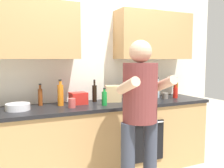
{
  "coord_description": "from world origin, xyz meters",
  "views": [
    {
      "loc": [
        -1.15,
        -2.76,
        1.44
      ],
      "look_at": [
        0.07,
        -0.1,
        1.15
      ],
      "focal_mm": 39.23,
      "sensor_mm": 36.0,
      "label": 1
    }
  ],
  "objects_px": {
    "cup_ceramic": "(72,103)",
    "knife_block": "(152,92)",
    "bottle_syrup": "(176,88)",
    "bottle_water": "(157,89)",
    "cup_tea": "(154,98)",
    "grocery_bag_crisps": "(78,98)",
    "bottle_juice": "(61,94)",
    "mixing_bowl": "(18,107)",
    "bottle_vinegar": "(40,96)",
    "grocery_bag_bread": "(113,94)",
    "cup_stoneware": "(165,96)",
    "bottle_soda": "(104,98)",
    "person_standing": "(140,109)",
    "bottle_hotsauce": "(175,92)",
    "bottle_soy": "(94,93)"
  },
  "relations": [
    {
      "from": "cup_tea",
      "to": "grocery_bag_bread",
      "type": "relative_size",
      "value": 0.41
    },
    {
      "from": "bottle_soda",
      "to": "bottle_soy",
      "type": "bearing_deg",
      "value": 92.98
    },
    {
      "from": "bottle_hotsauce",
      "to": "knife_block",
      "type": "distance_m",
      "value": 0.38
    },
    {
      "from": "bottle_syrup",
      "to": "knife_block",
      "type": "relative_size",
      "value": 1.04
    },
    {
      "from": "cup_tea",
      "to": "knife_block",
      "type": "relative_size",
      "value": 0.32
    },
    {
      "from": "bottle_juice",
      "to": "knife_block",
      "type": "height_order",
      "value": "bottle_juice"
    },
    {
      "from": "knife_block",
      "to": "bottle_vinegar",
      "type": "bearing_deg",
      "value": 172.9
    },
    {
      "from": "bottle_soy",
      "to": "grocery_bag_bread",
      "type": "height_order",
      "value": "bottle_soy"
    },
    {
      "from": "bottle_soda",
      "to": "mixing_bowl",
      "type": "height_order",
      "value": "bottle_soda"
    },
    {
      "from": "bottle_juice",
      "to": "knife_block",
      "type": "bearing_deg",
      "value": -3.38
    },
    {
      "from": "bottle_soda",
      "to": "bottle_water",
      "type": "height_order",
      "value": "bottle_water"
    },
    {
      "from": "cup_stoneware",
      "to": "bottle_soda",
      "type": "bearing_deg",
      "value": -173.87
    },
    {
      "from": "grocery_bag_crisps",
      "to": "bottle_water",
      "type": "bearing_deg",
      "value": 1.18
    },
    {
      "from": "person_standing",
      "to": "knife_block",
      "type": "bearing_deg",
      "value": 49.44
    },
    {
      "from": "bottle_hotsauce",
      "to": "cup_ceramic",
      "type": "bearing_deg",
      "value": -177.09
    },
    {
      "from": "bottle_hotsauce",
      "to": "grocery_bag_bread",
      "type": "relative_size",
      "value": 0.99
    },
    {
      "from": "knife_block",
      "to": "grocery_bag_bread",
      "type": "distance_m",
      "value": 0.55
    },
    {
      "from": "bottle_juice",
      "to": "mixing_bowl",
      "type": "height_order",
      "value": "bottle_juice"
    },
    {
      "from": "bottle_soda",
      "to": "cup_ceramic",
      "type": "bearing_deg",
      "value": 176.87
    },
    {
      "from": "person_standing",
      "to": "bottle_syrup",
      "type": "distance_m",
      "value": 1.48
    },
    {
      "from": "bottle_syrup",
      "to": "bottle_vinegar",
      "type": "bearing_deg",
      "value": 179.48
    },
    {
      "from": "bottle_juice",
      "to": "person_standing",
      "type": "bearing_deg",
      "value": -53.47
    },
    {
      "from": "mixing_bowl",
      "to": "person_standing",
      "type": "bearing_deg",
      "value": -34.61
    },
    {
      "from": "bottle_soy",
      "to": "bottle_vinegar",
      "type": "relative_size",
      "value": 1.1
    },
    {
      "from": "person_standing",
      "to": "grocery_bag_bread",
      "type": "distance_m",
      "value": 0.81
    },
    {
      "from": "bottle_soda",
      "to": "bottle_hotsauce",
      "type": "relative_size",
      "value": 1.02
    },
    {
      "from": "bottle_water",
      "to": "cup_ceramic",
      "type": "bearing_deg",
      "value": -170.68
    },
    {
      "from": "knife_block",
      "to": "bottle_soy",
      "type": "bearing_deg",
      "value": 168.23
    },
    {
      "from": "bottle_vinegar",
      "to": "cup_tea",
      "type": "height_order",
      "value": "bottle_vinegar"
    },
    {
      "from": "person_standing",
      "to": "bottle_syrup",
      "type": "bearing_deg",
      "value": 37.56
    },
    {
      "from": "bottle_hotsauce",
      "to": "cup_tea",
      "type": "bearing_deg",
      "value": -163.55
    },
    {
      "from": "bottle_water",
      "to": "knife_block",
      "type": "xyz_separation_m",
      "value": [
        -0.16,
        -0.1,
        -0.02
      ]
    },
    {
      "from": "cup_tea",
      "to": "grocery_bag_crisps",
      "type": "relative_size",
      "value": 0.43
    },
    {
      "from": "cup_ceramic",
      "to": "grocery_bag_crisps",
      "type": "distance_m",
      "value": 0.23
    },
    {
      "from": "cup_stoneware",
      "to": "grocery_bag_bread",
      "type": "distance_m",
      "value": 0.76
    },
    {
      "from": "grocery_bag_bread",
      "to": "grocery_bag_crisps",
      "type": "xyz_separation_m",
      "value": [
        -0.46,
        0.01,
        -0.03
      ]
    },
    {
      "from": "grocery_bag_bread",
      "to": "bottle_soda",
      "type": "bearing_deg",
      "value": -135.98
    },
    {
      "from": "person_standing",
      "to": "bottle_juice",
      "type": "height_order",
      "value": "person_standing"
    },
    {
      "from": "mixing_bowl",
      "to": "bottle_soda",
      "type": "bearing_deg",
      "value": -8.25
    },
    {
      "from": "bottle_vinegar",
      "to": "grocery_bag_bread",
      "type": "relative_size",
      "value": 1.25
    },
    {
      "from": "bottle_soy",
      "to": "bottle_juice",
      "type": "height_order",
      "value": "bottle_juice"
    },
    {
      "from": "bottle_vinegar",
      "to": "cup_tea",
      "type": "xyz_separation_m",
      "value": [
        1.37,
        -0.35,
        -0.07
      ]
    },
    {
      "from": "bottle_soda",
      "to": "cup_stoneware",
      "type": "height_order",
      "value": "bottle_soda"
    },
    {
      "from": "bottle_juice",
      "to": "bottle_vinegar",
      "type": "distance_m",
      "value": 0.24
    },
    {
      "from": "cup_ceramic",
      "to": "knife_block",
      "type": "height_order",
      "value": "knife_block"
    },
    {
      "from": "bottle_syrup",
      "to": "bottle_soda",
      "type": "bearing_deg",
      "value": -167.23
    },
    {
      "from": "grocery_bag_crisps",
      "to": "grocery_bag_bread",
      "type": "bearing_deg",
      "value": -1.37
    },
    {
      "from": "bottle_juice",
      "to": "bottle_water",
      "type": "bearing_deg",
      "value": 1.29
    },
    {
      "from": "bottle_syrup",
      "to": "bottle_water",
      "type": "bearing_deg",
      "value": -171.27
    },
    {
      "from": "bottle_hotsauce",
      "to": "bottle_soda",
      "type": "bearing_deg",
      "value": -175.02
    }
  ]
}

